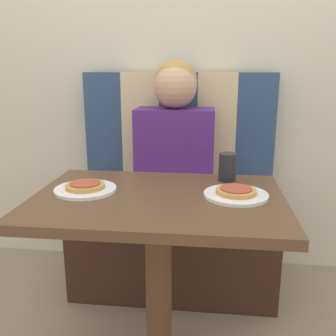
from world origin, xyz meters
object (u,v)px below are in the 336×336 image
(plate_left, at_px, (86,189))
(plate_right, at_px, (236,195))
(person, at_px, (175,135))
(pizza_left, at_px, (85,185))
(pizza_right, at_px, (236,191))
(drinking_cup, at_px, (227,167))

(plate_left, relative_size, plate_right, 1.00)
(plate_left, bearing_deg, person, 65.52)
(pizza_left, distance_m, pizza_right, 0.55)
(plate_right, bearing_deg, drinking_cup, 96.81)
(pizza_left, bearing_deg, person, 65.52)
(person, distance_m, plate_left, 0.67)
(plate_right, relative_size, drinking_cup, 2.03)
(plate_right, bearing_deg, pizza_right, 0.00)
(plate_left, distance_m, pizza_right, 0.55)
(person, bearing_deg, plate_right, -65.52)
(plate_left, xyz_separation_m, pizza_left, (0.00, 0.00, 0.02))
(plate_right, relative_size, pizza_left, 1.60)
(plate_left, bearing_deg, plate_right, 0.00)
(person, relative_size, plate_right, 3.28)
(person, height_order, plate_left, person)
(plate_left, height_order, drinking_cup, drinking_cup)
(pizza_left, relative_size, pizza_right, 1.00)
(person, xyz_separation_m, pizza_left, (-0.28, -0.60, -0.09))
(pizza_left, bearing_deg, drinking_cup, 20.69)
(person, xyz_separation_m, pizza_right, (0.28, -0.60, -0.09))
(pizza_left, bearing_deg, plate_right, 0.00)
(plate_right, bearing_deg, plate_left, 180.00)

